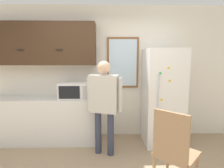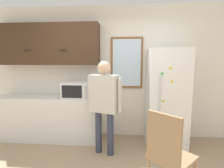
# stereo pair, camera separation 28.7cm
# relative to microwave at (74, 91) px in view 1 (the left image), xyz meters

# --- Properties ---
(back_wall) EXTENTS (6.00, 0.06, 2.70)m
(back_wall) POSITION_rel_microwave_xyz_m (0.55, 0.37, 0.31)
(back_wall) COLOR silver
(back_wall) RESTS_ON ground_plane
(counter) EXTENTS (2.06, 0.57, 0.89)m
(counter) POSITION_rel_microwave_xyz_m (-0.62, 0.06, -0.59)
(counter) COLOR silver
(counter) RESTS_ON ground_plane
(upper_cabinets) EXTENTS (2.06, 0.32, 0.81)m
(upper_cabinets) POSITION_rel_microwave_xyz_m (-0.62, 0.19, 0.89)
(upper_cabinets) COLOR #3D2819
(microwave) EXTENTS (0.54, 0.39, 0.30)m
(microwave) POSITION_rel_microwave_xyz_m (0.00, 0.00, 0.00)
(microwave) COLOR white
(microwave) RESTS_ON counter
(person) EXTENTS (0.59, 0.36, 1.60)m
(person) POSITION_rel_microwave_xyz_m (0.58, -0.45, -0.06)
(person) COLOR #33384C
(person) RESTS_ON ground_plane
(refrigerator) EXTENTS (0.69, 0.73, 1.82)m
(refrigerator) POSITION_rel_microwave_xyz_m (1.70, -0.02, -0.13)
(refrigerator) COLOR white
(refrigerator) RESTS_ON ground_plane
(chair) EXTENTS (0.64, 0.64, 1.04)m
(chair) POSITION_rel_microwave_xyz_m (1.44, -1.34, -0.48)
(chair) COLOR #997551
(chair) RESTS_ON ground_plane
(window) EXTENTS (0.65, 0.05, 1.03)m
(window) POSITION_rel_microwave_xyz_m (0.96, 0.33, 0.52)
(window) COLOR brown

